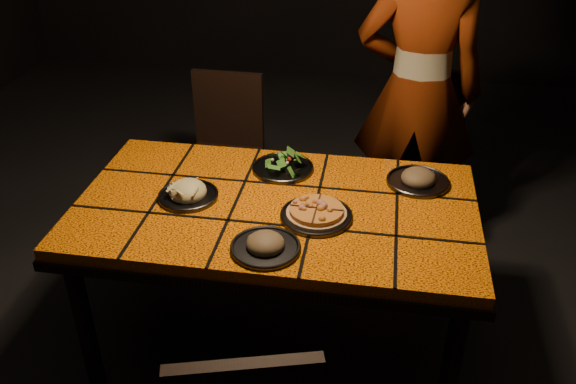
% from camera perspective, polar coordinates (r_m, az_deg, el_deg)
% --- Properties ---
extents(room_shell, '(6.04, 7.04, 3.08)m').
position_cam_1_polar(room_shell, '(2.14, -1.37, 16.15)').
color(room_shell, black).
rests_on(room_shell, ground).
extents(dining_table, '(1.62, 0.92, 0.75)m').
position_cam_1_polar(dining_table, '(2.49, -1.13, -2.59)').
color(dining_table, orange).
rests_on(dining_table, ground).
extents(chair_far_left, '(0.41, 0.41, 0.88)m').
position_cam_1_polar(chair_far_left, '(3.48, -5.89, 4.70)').
color(chair_far_left, black).
rests_on(chair_far_left, ground).
extents(chair_far_right, '(0.46, 0.46, 0.94)m').
position_cam_1_polar(chair_far_right, '(3.45, 12.42, 4.35)').
color(chair_far_right, black).
rests_on(chair_far_right, ground).
extents(diner, '(0.68, 0.47, 1.78)m').
position_cam_1_polar(diner, '(3.19, 12.05, 9.11)').
color(diner, brown).
rests_on(diner, ground).
extents(plate_pizza, '(0.28, 0.28, 0.04)m').
position_cam_1_polar(plate_pizza, '(2.35, 2.67, -2.05)').
color(plate_pizza, '#3C3B41').
rests_on(plate_pizza, dining_table).
extents(plate_pasta, '(0.25, 0.25, 0.08)m').
position_cam_1_polar(plate_pasta, '(2.50, -9.34, -0.09)').
color(plate_pasta, '#3C3B41').
rests_on(plate_pasta, dining_table).
extents(plate_salad, '(0.27, 0.27, 0.07)m').
position_cam_1_polar(plate_salad, '(2.67, -0.47, 2.57)').
color(plate_salad, '#3C3B41').
rests_on(plate_salad, dining_table).
extents(plate_mushroom_a, '(0.25, 0.25, 0.08)m').
position_cam_1_polar(plate_mushroom_a, '(2.18, -2.13, -4.93)').
color(plate_mushroom_a, '#3C3B41').
rests_on(plate_mushroom_a, dining_table).
extents(plate_mushroom_b, '(0.26, 0.26, 0.09)m').
position_cam_1_polar(plate_mushroom_b, '(2.63, 12.09, 1.24)').
color(plate_mushroom_b, '#3C3B41').
rests_on(plate_mushroom_b, dining_table).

